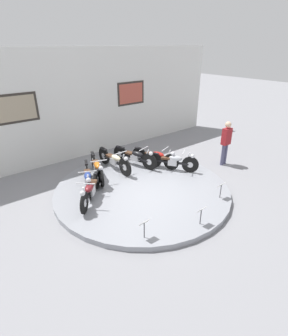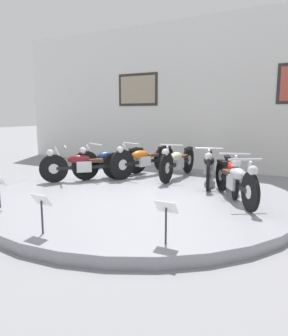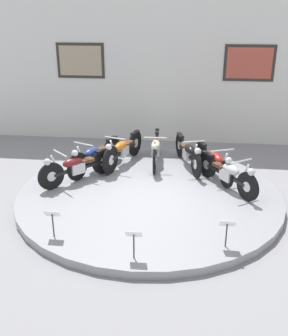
# 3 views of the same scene
# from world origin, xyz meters

# --- Properties ---
(ground_plane) EXTENTS (60.00, 60.00, 0.00)m
(ground_plane) POSITION_xyz_m (0.00, 0.00, 0.00)
(ground_plane) COLOR gray
(display_platform) EXTENTS (5.58, 5.58, 0.16)m
(display_platform) POSITION_xyz_m (0.00, 0.00, 0.08)
(display_platform) COLOR gray
(display_platform) RESTS_ON ground_plane
(back_wall) EXTENTS (14.00, 0.22, 4.28)m
(back_wall) POSITION_xyz_m (0.00, 3.99, 2.14)
(back_wall) COLOR silver
(back_wall) RESTS_ON ground_plane
(motorcycle_maroon) EXTENTS (1.38, 1.46, 0.78)m
(motorcycle_maroon) POSITION_xyz_m (-1.66, 0.31, 0.53)
(motorcycle_maroon) COLOR black
(motorcycle_maroon) RESTS_ON display_platform
(motorcycle_blue) EXTENTS (0.87, 1.85, 0.80)m
(motorcycle_blue) POSITION_xyz_m (-1.40, 0.97, 0.55)
(motorcycle_blue) COLOR black
(motorcycle_blue) RESTS_ON display_platform
(motorcycle_orange) EXTENTS (0.72, 1.94, 0.81)m
(motorcycle_orange) POSITION_xyz_m (-0.80, 1.45, 0.56)
(motorcycle_orange) COLOR black
(motorcycle_orange) RESTS_ON display_platform
(motorcycle_cream) EXTENTS (0.54, 2.01, 0.81)m
(motorcycle_cream) POSITION_xyz_m (0.00, 1.62, 0.55)
(motorcycle_cream) COLOR black
(motorcycle_cream) RESTS_ON display_platform
(motorcycle_black) EXTENTS (0.71, 1.91, 0.79)m
(motorcycle_black) POSITION_xyz_m (0.80, 1.45, 0.54)
(motorcycle_black) COLOR black
(motorcycle_black) RESTS_ON display_platform
(motorcycle_red) EXTENTS (0.80, 1.84, 0.78)m
(motorcycle_red) POSITION_xyz_m (1.40, 0.97, 0.53)
(motorcycle_red) COLOR black
(motorcycle_red) RESTS_ON display_platform
(motorcycle_silver) EXTENTS (1.15, 1.64, 0.78)m
(motorcycle_silver) POSITION_xyz_m (1.65, 0.31, 0.53)
(motorcycle_silver) COLOR black
(motorcycle_silver) RESTS_ON display_platform
(info_placard_front_left) EXTENTS (0.26, 0.11, 0.51)m
(info_placard_front_left) POSITION_xyz_m (-1.45, -1.96, 0.53)
(info_placard_front_left) COLOR #333338
(info_placard_front_left) RESTS_ON display_platform
(info_placard_front_centre) EXTENTS (0.26, 0.11, 0.51)m
(info_placard_front_centre) POSITION_xyz_m (0.00, -2.44, 0.53)
(info_placard_front_centre) COLOR #333338
(info_placard_front_centre) RESTS_ON display_platform
(info_placard_front_right) EXTENTS (0.26, 0.11, 0.51)m
(info_placard_front_right) POSITION_xyz_m (1.45, -1.96, 0.53)
(info_placard_front_right) COLOR #333338
(info_placard_front_right) RESTS_ON display_platform
(visitor_standing) EXTENTS (0.36, 0.23, 1.74)m
(visitor_standing) POSITION_xyz_m (3.82, -0.33, 0.99)
(visitor_standing) COLOR #4C4C6B
(visitor_standing) RESTS_ON ground_plane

